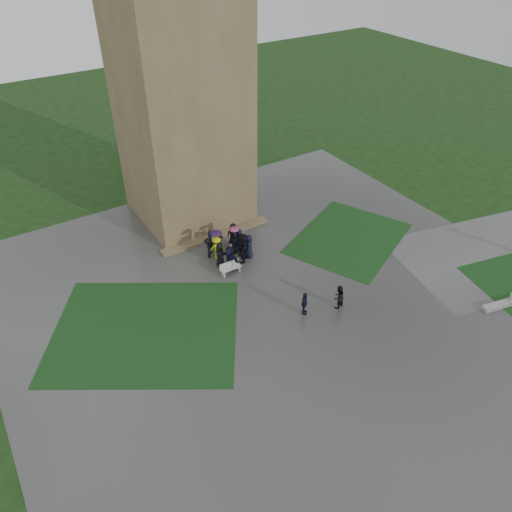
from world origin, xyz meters
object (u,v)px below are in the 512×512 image
tower (181,106)px  pedestrian_mid (304,304)px  bench (230,268)px  pedestrian_near (338,297)px

tower → pedestrian_mid: bearing=-87.9°
tower → bench: bearing=-98.4°
tower → pedestrian_near: 17.82m
tower → pedestrian_near: tower is taller
tower → bench: tower is taller
tower → bench: size_ratio=11.92×
bench → pedestrian_mid: bearing=-73.1°
bench → pedestrian_near: (4.02, -6.74, 0.39)m
tower → pedestrian_mid: 17.04m
bench → tower: bearing=81.6°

